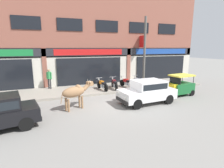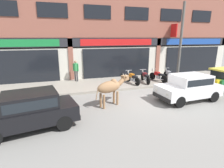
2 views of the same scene
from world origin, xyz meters
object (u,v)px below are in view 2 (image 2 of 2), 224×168
at_px(car_0, 189,86).
at_px(pedestrian, 76,69).
at_px(motorcycle_1, 145,77).
at_px(motorcycle_2, 158,76).
at_px(utility_pole, 180,44).
at_px(car_1, 29,109).
at_px(cow, 111,87).
at_px(motorcycle_0, 133,78).
at_px(motorcycle_3, 169,75).
at_px(auto_rickshaw, 222,82).

xyz_separation_m(car_0, pedestrian, (-5.60, 5.63, 0.34)).
height_order(motorcycle_1, motorcycle_2, same).
height_order(motorcycle_1, utility_pole, utility_pole).
height_order(car_0, car_1, same).
xyz_separation_m(motorcycle_1, pedestrian, (-4.90, 1.87, 0.60)).
relative_size(motorcycle_1, motorcycle_2, 1.01).
relative_size(cow, motorcycle_0, 1.13).
bearing_deg(motorcycle_3, cow, -150.14).
relative_size(motorcycle_2, pedestrian, 1.11).
relative_size(motorcycle_2, motorcycle_3, 0.99).
bearing_deg(utility_pole, cow, -157.16).
xyz_separation_m(car_0, motorcycle_3, (1.40, 3.85, -0.26)).
height_order(car_1, motorcycle_0, car_1).
relative_size(car_1, auto_rickshaw, 1.86).
relative_size(car_1, utility_pole, 0.68).
height_order(car_0, utility_pole, utility_pole).
height_order(motorcycle_3, pedestrian, pedestrian).
distance_m(cow, utility_pole, 6.73).
height_order(cow, pedestrian, pedestrian).
height_order(pedestrian, utility_pole, utility_pole).
relative_size(cow, motorcycle_3, 1.13).
bearing_deg(motorcycle_3, car_1, -153.49).
bearing_deg(car_1, cow, 20.74).
height_order(auto_rickshaw, utility_pole, utility_pole).
relative_size(motorcycle_0, utility_pole, 0.32).
xyz_separation_m(cow, car_1, (-3.63, -1.38, -0.19)).
bearing_deg(motorcycle_1, motorcycle_2, 1.97).
bearing_deg(motorcycle_0, auto_rickshaw, -31.49).
relative_size(cow, utility_pole, 0.36).
bearing_deg(auto_rickshaw, motorcycle_3, 119.76).
bearing_deg(auto_rickshaw, motorcycle_2, 131.97).
distance_m(motorcycle_2, pedestrian, 6.32).
bearing_deg(utility_pole, motorcycle_3, 100.05).
xyz_separation_m(car_1, motorcycle_0, (6.27, 4.59, -0.26)).
bearing_deg(motorcycle_2, motorcycle_1, -178.03).
height_order(car_1, pedestrian, pedestrian).
relative_size(car_0, utility_pole, 0.66).
distance_m(car_0, utility_pole, 4.02).
relative_size(motorcycle_3, pedestrian, 1.13).
bearing_deg(motorcycle_3, car_0, -109.99).
xyz_separation_m(car_1, motorcycle_2, (8.43, 4.65, -0.26)).
bearing_deg(motorcycle_0, motorcycle_3, 2.00).
bearing_deg(motorcycle_2, car_1, -151.12).
distance_m(auto_rickshaw, motorcycle_0, 5.79).
bearing_deg(car_1, utility_pole, 22.05).
height_order(motorcycle_1, motorcycle_3, same).
height_order(motorcycle_2, motorcycle_3, same).
height_order(car_1, auto_rickshaw, auto_rickshaw).
xyz_separation_m(auto_rickshaw, motorcycle_2, (-2.78, 3.09, -0.11)).
distance_m(motorcycle_1, motorcycle_3, 2.11).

